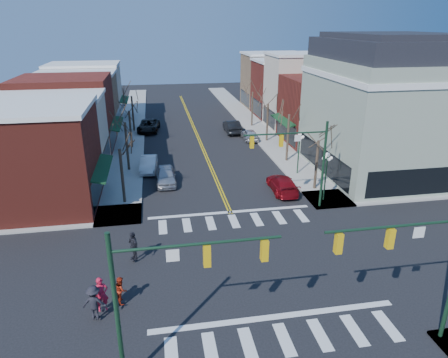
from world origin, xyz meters
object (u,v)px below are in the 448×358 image
car_right_far (232,127)px  pedestrian_red_b (121,290)px  pedestrian_dark_a (133,246)px  car_left_mid (149,164)px  pedestrian_red_a (101,294)px  lamppost_corner (326,168)px  car_left_far (149,126)px  car_left_near (166,176)px  victorian_corner (386,106)px  car_right_mid (250,135)px  car_right_near (282,184)px  lamppost_midblock (299,146)px  pedestrian_dark_b (94,303)px

car_right_far → pedestrian_red_b: size_ratio=3.35×
pedestrian_dark_a → car_right_far: bearing=129.5°
car_left_mid → pedestrian_red_a: (-2.35, -21.27, 0.38)m
lamppost_corner → car_right_far: (-3.32, 23.50, -2.11)m
car_left_mid → car_left_far: (0.00, 16.10, 0.07)m
car_left_far → pedestrian_red_b: pedestrian_red_b is taller
car_left_near → car_left_mid: (-1.60, 3.73, -0.04)m
victorian_corner → car_right_mid: 17.87m
car_right_far → pedestrian_dark_a: 32.45m
car_right_near → pedestrian_red_a: pedestrian_red_a is taller
pedestrian_red_a → pedestrian_red_b: pedestrian_red_a is taller
car_left_far → car_right_mid: 14.46m
car_right_near → pedestrian_dark_a: size_ratio=2.55×
lamppost_midblock → car_right_near: size_ratio=0.87×
car_left_near → car_left_mid: size_ratio=1.02×
victorian_corner → car_right_near: bearing=-163.1°
car_right_mid → pedestrian_dark_b: pedestrian_dark_b is taller
pedestrian_dark_b → car_left_far: bearing=-84.5°
lamppost_corner → car_left_near: lamppost_corner is taller
lamppost_corner → car_right_far: bearing=98.0°
car_left_near → car_left_far: 19.89m
pedestrian_red_b → lamppost_midblock: bearing=-52.6°
car_right_mid → pedestrian_dark_a: pedestrian_dark_a is taller
car_left_far → car_right_far: size_ratio=1.11×
lamppost_midblock → car_right_far: size_ratio=0.83×
lamppost_midblock → pedestrian_dark_b: bearing=-133.4°
victorian_corner → car_left_far: (-22.90, 20.21, -5.86)m
lamppost_midblock → pedestrian_red_b: (-16.02, -17.19, -2.04)m
car_right_far → car_right_mid: bearing=111.1°
victorian_corner → lamppost_midblock: bearing=176.6°
lamppost_midblock → pedestrian_dark_a: lamppost_midblock is taller
pedestrian_dark_a → lamppost_midblock: bearing=101.7°
car_right_mid → pedestrian_dark_b: bearing=62.9°
car_left_near → pedestrian_red_b: (-3.02, -17.08, 0.15)m
lamppost_corner → car_right_mid: (-1.80, 19.49, -2.24)m
car_left_far → lamppost_midblock: bearing=-46.0°
car_left_near → pedestrian_red_a: bearing=-102.8°
car_left_far → pedestrian_dark_b: size_ratio=3.04×
victorian_corner → pedestrian_dark_b: size_ratio=7.52×
pedestrian_red_a → victorian_corner: bearing=19.3°
car_right_near → pedestrian_red_a: size_ratio=2.59×
car_right_far → pedestrian_red_b: (-12.69, -34.19, 0.07)m
lamppost_midblock → car_right_far: lamppost_midblock is taller
lamppost_midblock → car_left_far: size_ratio=0.75×
car_left_mid → lamppost_corner: bearing=-30.2°
pedestrian_red_a → pedestrian_dark_b: pedestrian_red_a is taller
car_left_far → pedestrian_dark_a: size_ratio=2.95×
car_left_near → pedestrian_red_b: pedestrian_red_b is taller
victorian_corner → pedestrian_dark_a: (-23.80, -12.58, -5.53)m
victorian_corner → car_left_far: bearing=138.6°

